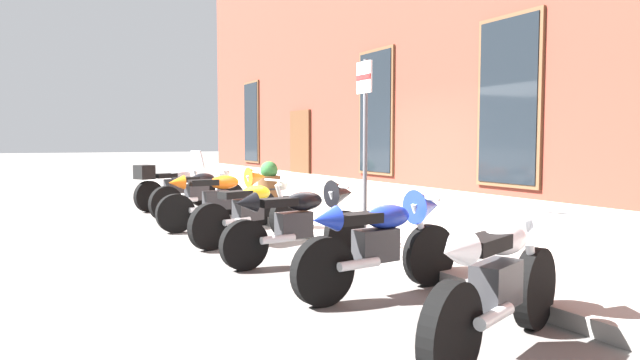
% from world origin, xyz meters
% --- Properties ---
extents(ground_plane, '(140.00, 140.00, 0.00)m').
position_xyz_m(ground_plane, '(0.00, 0.00, 0.00)').
color(ground_plane, '#565451').
extents(sidewalk, '(30.66, 2.48, 0.15)m').
position_xyz_m(sidewalk, '(0.00, 1.24, 0.07)').
color(sidewalk, gray).
rests_on(sidewalk, ground_plane).
extents(lane_stripe, '(30.66, 0.12, 0.01)m').
position_xyz_m(lane_stripe, '(0.00, -3.20, 0.00)').
color(lane_stripe, silver).
rests_on(lane_stripe, ground_plane).
extents(brick_pub_facade, '(24.66, 6.05, 7.27)m').
position_xyz_m(brick_pub_facade, '(0.00, 5.45, 3.63)').
color(brick_pub_facade, maroon).
rests_on(brick_pub_facade, ground_plane).
extents(motorcycle_silver_touring, '(0.99, 1.97, 1.30)m').
position_xyz_m(motorcycle_silver_touring, '(-4.70, -0.97, 0.54)').
color(motorcycle_silver_touring, black).
rests_on(motorcycle_silver_touring, ground_plane).
extents(motorcycle_black_naked, '(0.80, 2.07, 0.95)m').
position_xyz_m(motorcycle_black_naked, '(-3.13, -0.79, 0.48)').
color(motorcycle_black_naked, black).
rests_on(motorcycle_black_naked, ground_plane).
extents(motorcycle_orange_sport, '(0.62, 2.19, 1.06)m').
position_xyz_m(motorcycle_orange_sport, '(-1.54, -0.82, 0.57)').
color(motorcycle_orange_sport, black).
rests_on(motorcycle_orange_sport, ground_plane).
extents(motorcycle_yellow_naked, '(0.87, 2.05, 0.93)m').
position_xyz_m(motorcycle_yellow_naked, '(0.00, -0.89, 0.47)').
color(motorcycle_yellow_naked, black).
rests_on(motorcycle_yellow_naked, ground_plane).
extents(motorcycle_black_sport, '(0.62, 2.08, 1.02)m').
position_xyz_m(motorcycle_black_sport, '(1.52, -0.77, 0.56)').
color(motorcycle_black_sport, black).
rests_on(motorcycle_black_sport, ground_plane).
extents(motorcycle_blue_sport, '(0.62, 2.00, 1.02)m').
position_xyz_m(motorcycle_blue_sport, '(3.25, -0.70, 0.56)').
color(motorcycle_blue_sport, black).
rests_on(motorcycle_blue_sport, ground_plane).
extents(motorcycle_white_sport, '(0.94, 1.99, 1.07)m').
position_xyz_m(motorcycle_white_sport, '(4.91, -0.81, 0.58)').
color(motorcycle_white_sport, black).
rests_on(motorcycle_white_sport, ground_plane).
extents(parking_sign, '(0.36, 0.07, 2.51)m').
position_xyz_m(parking_sign, '(1.09, 0.40, 1.77)').
color(parking_sign, '#4C4C51').
rests_on(parking_sign, sidewalk).
extents(barrel_planter, '(0.55, 0.55, 0.91)m').
position_xyz_m(barrel_planter, '(-4.12, 1.09, 0.55)').
color(barrel_planter, brown).
rests_on(barrel_planter, sidewalk).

